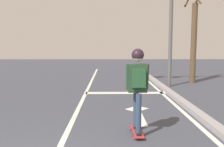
{
  "coord_description": "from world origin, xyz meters",
  "views": [
    {
      "loc": [
        0.97,
        -2.74,
        1.8
      ],
      "look_at": [
        1.08,
        4.18,
        1.01
      ],
      "focal_mm": 39.04,
      "sensor_mm": 36.0,
      "label": 1
    }
  ],
  "objects": [
    {
      "name": "lane_line_center",
      "position": [
        0.11,
        6.0,
        0.0
      ],
      "size": [
        0.12,
        20.0,
        0.01
      ],
      "primitive_type": "cube",
      "color": "silver",
      "rests_on": "ground"
    },
    {
      "name": "lane_line_curbside",
      "position": [
        3.01,
        6.0,
        0.0
      ],
      "size": [
        0.12,
        20.0,
        0.01
      ],
      "primitive_type": "cube",
      "color": "silver",
      "rests_on": "ground"
    },
    {
      "name": "stop_bar",
      "position": [
        1.64,
        6.44,
        0.0
      ],
      "size": [
        3.06,
        0.4,
        0.01
      ],
      "primitive_type": "cube",
      "color": "silver",
      "rests_on": "ground"
    },
    {
      "name": "lane_arrow_stem",
      "position": [
        1.79,
        3.21,
        0.0
      ],
      "size": [
        0.16,
        1.4,
        0.01
      ],
      "primitive_type": "cube",
      "color": "silver",
      "rests_on": "ground"
    },
    {
      "name": "lane_arrow_head",
      "position": [
        1.79,
        4.06,
        0.0
      ],
      "size": [
        0.71,
        0.71,
        0.01
      ],
      "primitive_type": "cube",
      "rotation": [
        0.0,
        0.0,
        0.79
      ],
      "color": "silver",
      "rests_on": "ground"
    },
    {
      "name": "curb_strip",
      "position": [
        3.26,
        6.0,
        0.07
      ],
      "size": [
        0.24,
        24.0,
        0.14
      ],
      "primitive_type": "cube",
      "color": "#9A9599",
      "rests_on": "ground"
    },
    {
      "name": "skateboard",
      "position": [
        1.55,
        2.06,
        0.06
      ],
      "size": [
        0.23,
        0.8,
        0.07
      ],
      "color": "#AC2F32",
      "rests_on": "ground"
    },
    {
      "name": "skater",
      "position": [
        1.56,
        2.04,
        1.13
      ],
      "size": [
        0.46,
        0.62,
        1.67
      ],
      "color": "#324663",
      "rests_on": "skateboard"
    },
    {
      "name": "roadside_tree",
      "position": [
        5.09,
        9.03,
        2.13
      ],
      "size": [
        1.04,
        1.03,
        4.79
      ],
      "color": "brown",
      "rests_on": "ground"
    }
  ]
}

